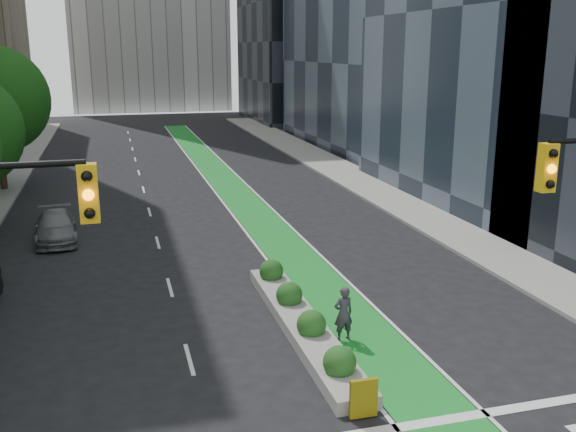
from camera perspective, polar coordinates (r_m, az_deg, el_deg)
sidewalk_right at (r=40.40m, az=8.36°, el=2.13°), size 3.60×90.00×0.15m
bike_lane_paint at (r=42.59m, az=-5.32°, el=2.77°), size 2.20×70.00×0.01m
building_dark_end at (r=82.86m, az=1.70°, el=18.28°), size 14.00×18.00×28.00m
median_planter at (r=20.65m, az=1.21°, el=-9.19°), size 1.20×10.26×1.10m
cyclist at (r=19.90m, az=4.94°, el=-8.64°), size 0.68×0.49×1.73m
parked_car_left_far at (r=31.86m, az=-19.94°, el=-0.92°), size 2.15×4.64×1.31m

